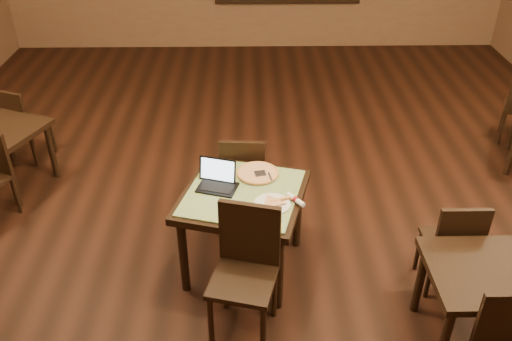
{
  "coord_description": "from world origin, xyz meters",
  "views": [
    {
      "loc": [
        -0.16,
        -3.87,
        3.18
      ],
      "look_at": [
        -0.1,
        -0.24,
        0.85
      ],
      "focal_mm": 38.0,
      "sensor_mm": 36.0,
      "label": 1
    }
  ],
  "objects_px": {
    "chair_main_far": "(243,175)",
    "laptop": "(217,179)",
    "pizza_pan": "(258,174)",
    "other_table_b": "(4,138)",
    "chair_main_near": "(246,264)",
    "tiled_table": "(243,202)",
    "other_table_b_chair_far": "(21,121)",
    "other_table_c": "(480,283)",
    "other_table_c_chair_far": "(453,242)"
  },
  "relations": [
    {
      "from": "tiled_table",
      "to": "chair_main_near",
      "type": "relative_size",
      "value": 1.11
    },
    {
      "from": "other_table_c_chair_far",
      "to": "tiled_table",
      "type": "bearing_deg",
      "value": -10.82
    },
    {
      "from": "laptop",
      "to": "other_table_c_chair_far",
      "type": "distance_m",
      "value": 1.88
    },
    {
      "from": "laptop",
      "to": "pizza_pan",
      "type": "xyz_separation_m",
      "value": [
        0.32,
        0.14,
        -0.05
      ]
    },
    {
      "from": "chair_main_near",
      "to": "laptop",
      "type": "distance_m",
      "value": 0.78
    },
    {
      "from": "other_table_b",
      "to": "other_table_b_chair_far",
      "type": "relative_size",
      "value": 1.08
    },
    {
      "from": "laptop",
      "to": "tiled_table",
      "type": "bearing_deg",
      "value": -9.21
    },
    {
      "from": "chair_main_far",
      "to": "other_table_c",
      "type": "height_order",
      "value": "chair_main_far"
    },
    {
      "from": "chair_main_near",
      "to": "other_table_b",
      "type": "distance_m",
      "value": 3.05
    },
    {
      "from": "other_table_b",
      "to": "chair_main_near",
      "type": "bearing_deg",
      "value": -16.01
    },
    {
      "from": "chair_main_far",
      "to": "other_table_c_chair_far",
      "type": "xyz_separation_m",
      "value": [
        1.61,
        -0.92,
        -0.03
      ]
    },
    {
      "from": "chair_main_far",
      "to": "laptop",
      "type": "distance_m",
      "value": 0.63
    },
    {
      "from": "laptop",
      "to": "other_table_b",
      "type": "xyz_separation_m",
      "value": [
        -2.17,
        1.17,
        -0.26
      ]
    },
    {
      "from": "chair_main_far",
      "to": "other_table_c",
      "type": "xyz_separation_m",
      "value": [
        1.61,
        -1.43,
        0.04
      ]
    },
    {
      "from": "other_table_b",
      "to": "other_table_c",
      "type": "xyz_separation_m",
      "value": [
        3.98,
        -2.08,
        0.0
      ]
    },
    {
      "from": "laptop",
      "to": "other_table_c_chair_far",
      "type": "bearing_deg",
      "value": 4.34
    },
    {
      "from": "tiled_table",
      "to": "other_table_b_chair_far",
      "type": "height_order",
      "value": "other_table_b_chair_far"
    },
    {
      "from": "pizza_pan",
      "to": "other_table_b",
      "type": "relative_size",
      "value": 0.36
    },
    {
      "from": "tiled_table",
      "to": "chair_main_far",
      "type": "xyz_separation_m",
      "value": [
        -0.0,
        0.62,
        -0.14
      ]
    },
    {
      "from": "laptop",
      "to": "other_table_c",
      "type": "bearing_deg",
      "value": -9.77
    },
    {
      "from": "pizza_pan",
      "to": "other_table_c_chair_far",
      "type": "bearing_deg",
      "value": -20.13
    },
    {
      "from": "chair_main_near",
      "to": "laptop",
      "type": "xyz_separation_m",
      "value": [
        -0.22,
        0.71,
        0.24
      ]
    },
    {
      "from": "tiled_table",
      "to": "other_table_c_chair_far",
      "type": "distance_m",
      "value": 1.64
    },
    {
      "from": "tiled_table",
      "to": "other_table_b_chair_far",
      "type": "xyz_separation_m",
      "value": [
        -2.4,
        1.78,
        -0.17
      ]
    },
    {
      "from": "laptop",
      "to": "pizza_pan",
      "type": "height_order",
      "value": "laptop"
    },
    {
      "from": "laptop",
      "to": "other_table_c_chair_far",
      "type": "relative_size",
      "value": 0.4
    },
    {
      "from": "tiled_table",
      "to": "other_table_b",
      "type": "height_order",
      "value": "tiled_table"
    },
    {
      "from": "tiled_table",
      "to": "pizza_pan",
      "type": "bearing_deg",
      "value": 78.68
    },
    {
      "from": "other_table_c_chair_far",
      "to": "chair_main_far",
      "type": "bearing_deg",
      "value": -29.95
    },
    {
      "from": "tiled_table",
      "to": "pizza_pan",
      "type": "xyz_separation_m",
      "value": [
        0.12,
        0.24,
        0.11
      ]
    },
    {
      "from": "other_table_b",
      "to": "other_table_b_chair_far",
      "type": "bearing_deg",
      "value": 115.44
    },
    {
      "from": "tiled_table",
      "to": "other_table_c",
      "type": "height_order",
      "value": "tiled_table"
    },
    {
      "from": "tiled_table",
      "to": "other_table_b",
      "type": "distance_m",
      "value": 2.7
    },
    {
      "from": "chair_main_near",
      "to": "other_table_b",
      "type": "xyz_separation_m",
      "value": [
        -2.4,
        1.89,
        -0.02
      ]
    },
    {
      "from": "other_table_c_chair_far",
      "to": "pizza_pan",
      "type": "bearing_deg",
      "value": -20.21
    },
    {
      "from": "other_table_b_chair_far",
      "to": "other_table_c",
      "type": "distance_m",
      "value": 4.77
    },
    {
      "from": "other_table_b_chair_far",
      "to": "laptop",
      "type": "bearing_deg",
      "value": 164.85
    },
    {
      "from": "tiled_table",
      "to": "chair_main_far",
      "type": "distance_m",
      "value": 0.64
    },
    {
      "from": "laptop",
      "to": "pizza_pan",
      "type": "distance_m",
      "value": 0.35
    },
    {
      "from": "chair_main_far",
      "to": "laptop",
      "type": "relative_size",
      "value": 2.62
    },
    {
      "from": "other_table_c",
      "to": "other_table_b_chair_far",
      "type": "bearing_deg",
      "value": 147.05
    },
    {
      "from": "chair_main_near",
      "to": "other_table_b_chair_far",
      "type": "xyz_separation_m",
      "value": [
        -2.42,
        2.39,
        -0.09
      ]
    },
    {
      "from": "chair_main_near",
      "to": "pizza_pan",
      "type": "xyz_separation_m",
      "value": [
        0.1,
        0.85,
        0.19
      ]
    },
    {
      "from": "tiled_table",
      "to": "laptop",
      "type": "relative_size",
      "value": 3.23
    },
    {
      "from": "pizza_pan",
      "to": "other_table_c_chair_far",
      "type": "xyz_separation_m",
      "value": [
        1.49,
        -0.54,
        -0.28
      ]
    },
    {
      "from": "pizza_pan",
      "to": "other_table_c",
      "type": "relative_size",
      "value": 0.47
    },
    {
      "from": "laptop",
      "to": "other_table_b_chair_far",
      "type": "distance_m",
      "value": 2.79
    },
    {
      "from": "pizza_pan",
      "to": "tiled_table",
      "type": "bearing_deg",
      "value": -116.57
    },
    {
      "from": "other_table_b_chair_far",
      "to": "other_table_c_chair_far",
      "type": "bearing_deg",
      "value": 174.74
    },
    {
      "from": "other_table_b",
      "to": "pizza_pan",
      "type": "bearing_deg",
      "value": -0.29
    }
  ]
}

